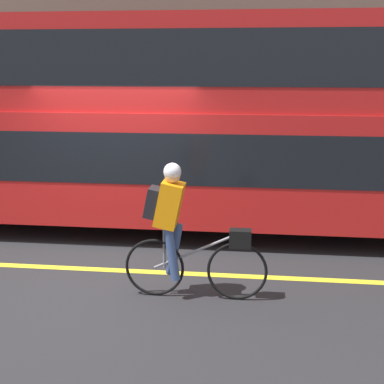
% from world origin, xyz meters
% --- Properties ---
extents(ground_plane, '(80.00, 80.00, 0.00)m').
position_xyz_m(ground_plane, '(0.00, 0.00, 0.00)').
color(ground_plane, '#232326').
extents(road_center_line, '(50.00, 0.14, 0.01)m').
position_xyz_m(road_center_line, '(0.00, -0.03, 0.00)').
color(road_center_line, yellow).
rests_on(road_center_line, ground_plane).
extents(sidewalk_curb, '(60.00, 2.32, 0.12)m').
position_xyz_m(sidewalk_curb, '(0.00, 4.96, 0.06)').
color(sidewalk_curb, gray).
rests_on(sidewalk_curb, ground_plane).
extents(bus, '(9.01, 2.51, 3.54)m').
position_xyz_m(bus, '(0.84, 2.11, 1.98)').
color(bus, black).
rests_on(bus, ground_plane).
extents(cyclist_on_bike, '(1.75, 0.32, 1.69)m').
position_xyz_m(cyclist_on_bike, '(1.24, -0.77, 0.90)').
color(cyclist_on_bike, black).
rests_on(cyclist_on_bike, ground_plane).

